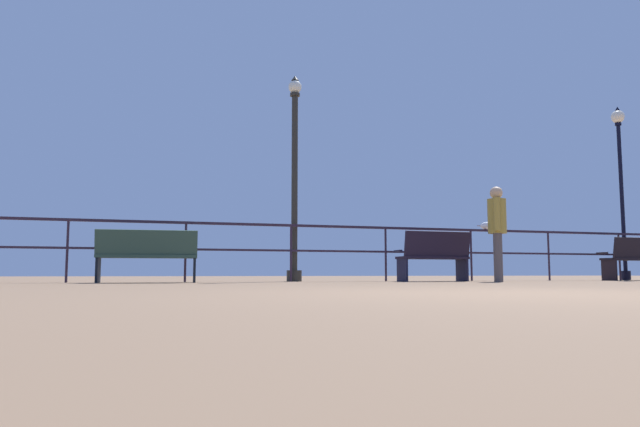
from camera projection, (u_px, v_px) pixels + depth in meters
name	position (u px, v px, depth m)	size (l,w,h in m)	color
ground_plane	(528.00, 294.00, 4.77)	(60.00, 60.00, 0.00)	#7E6047
pier_railing	(291.00, 239.00, 11.63)	(20.24, 0.05, 1.12)	#281B2B
bench_near_left	(147.00, 253.00, 10.15)	(1.71, 0.75, 0.89)	#2A4438
bench_near_right	(435.00, 254.00, 11.86)	(1.42, 0.65, 0.99)	black
bench_far_right	(637.00, 257.00, 13.46)	(1.55, 0.64, 0.96)	black
lamppost_center	(295.00, 177.00, 12.00)	(0.30, 0.30, 4.20)	#2A2821
lamppost_right	(621.00, 171.00, 14.63)	(0.32, 0.32, 4.29)	black
person_by_bench	(497.00, 227.00, 11.27)	(0.39, 0.49, 1.81)	#4F4747
seagull_on_rail	(488.00, 225.00, 13.04)	(0.30, 0.44, 0.22)	white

